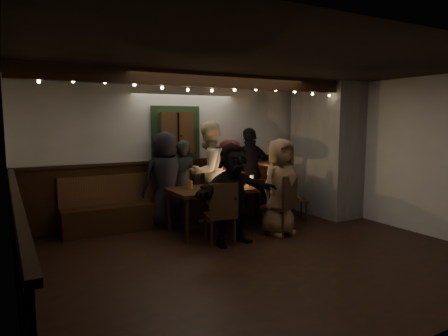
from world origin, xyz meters
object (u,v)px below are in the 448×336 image
chair_near_left (222,210)px  person_b (182,182)px  person_e (250,172)px  high_top (275,183)px  person_g (280,187)px  chair_near_right (284,201)px  person_a (166,179)px  person_d (230,179)px  person_c (209,172)px  chair_end (292,196)px  person_f (233,194)px  dining_table (230,190)px

chair_near_left → person_b: bearing=89.7°
person_b → person_e: bearing=-175.8°
high_top → person_b: (-1.70, 0.54, 0.07)m
person_g → chair_near_left: bearing=174.6°
chair_near_left → person_g: size_ratio=0.61×
chair_near_right → person_g: size_ratio=0.63×
high_top → person_a: person_a is taller
chair_near_left → person_d: (0.97, 1.43, 0.21)m
person_a → person_e: size_ratio=0.97×
person_a → person_b: (0.32, 0.01, -0.08)m
high_top → person_c: (-1.20, 0.46, 0.24)m
high_top → chair_end: bearing=-49.2°
chair_near_right → high_top: high_top is taller
person_c → person_e: (0.94, 0.02, -0.06)m
chair_near_right → person_e: person_e is taller
chair_near_right → person_c: person_c is taller
chair_near_left → person_g: (1.14, 0.08, 0.25)m
person_a → person_e: 1.76m
chair_near_left → person_f: bearing=2.4°
person_c → chair_near_left: bearing=49.5°
person_c → person_g: person_c is taller
dining_table → chair_end: 1.36m
person_e → person_f: (-1.24, -1.44, -0.09)m
person_a → person_c: person_c is taller
dining_table → person_d: size_ratio=1.39×
person_a → person_e: bearing=-178.9°
chair_near_right → person_e: 1.49m
person_a → person_d: (1.28, -0.06, -0.09)m
person_a → person_g: (1.46, -1.41, -0.05)m
chair_near_left → person_d: person_d is taller
high_top → person_f: bearing=-147.5°
person_b → person_a: bearing=8.8°
chair_near_left → person_f: person_f is taller
chair_near_left → chair_end: chair_near_left is taller
dining_table → person_e: 1.12m
chair_near_left → person_e: (1.45, 1.45, 0.32)m
chair_near_left → person_a: (-0.31, 1.49, 0.30)m
person_c → person_f: size_ratio=1.20×
high_top → person_c: person_c is taller
dining_table → chair_end: (1.34, -0.05, -0.22)m
high_top → person_a: (-2.02, 0.52, 0.16)m
person_f → person_a: bearing=105.6°
person_e → person_g: person_e is taller
chair_near_right → person_d: bearing=98.4°
chair_near_left → chair_near_right: (1.18, 0.02, 0.02)m
dining_table → person_a: size_ratio=1.24×
person_f → person_b: bearing=93.7°
person_b → person_d: bearing=-177.9°
dining_table → person_g: (0.56, -0.69, 0.11)m
person_b → person_c: 0.53m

